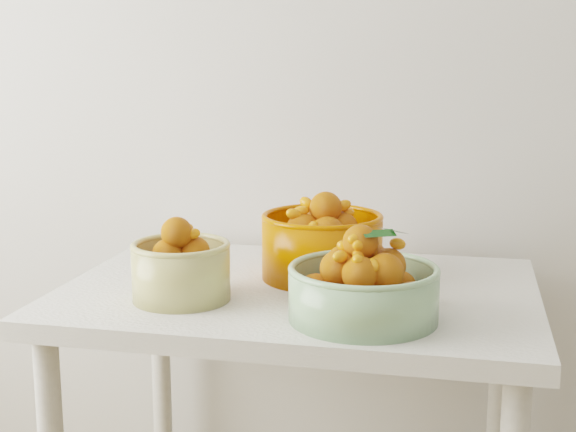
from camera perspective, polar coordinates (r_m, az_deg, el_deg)
name	(u,v)px	position (r m, az deg, el deg)	size (l,w,h in m)	color
table	(299,329)	(1.75, 0.79, -8.04)	(1.00, 0.70, 0.75)	silver
bowl_cream	(181,268)	(1.63, -7.61, -3.72)	(0.25, 0.25, 0.17)	tan
bowl_green	(363,287)	(1.50, 5.34, -5.07)	(0.37, 0.37, 0.18)	#8AB182
bowl_orange	(322,244)	(1.77, 2.44, -1.99)	(0.33, 0.33, 0.19)	#C34A00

